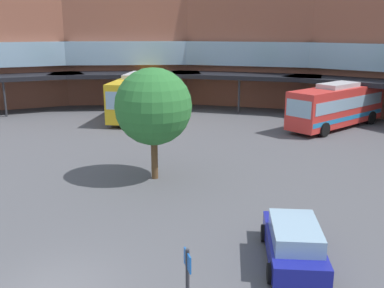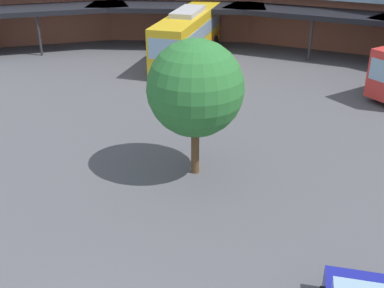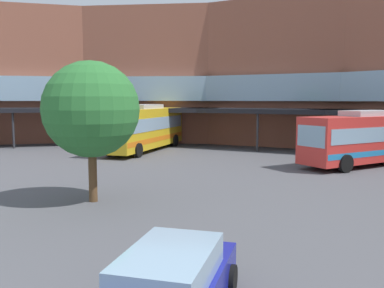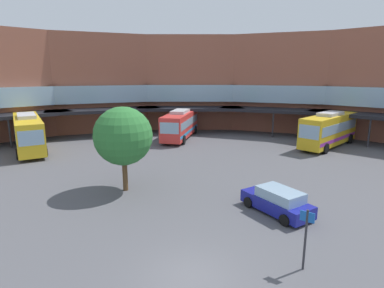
# 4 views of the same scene
# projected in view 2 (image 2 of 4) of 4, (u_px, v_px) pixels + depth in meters

# --- Properties ---
(bus_0) EXTENTS (6.23, 11.99, 3.95)m
(bus_0) POSITION_uv_depth(u_px,v_px,m) (188.00, 35.00, 36.00)
(bus_0) COLOR gold
(bus_0) RESTS_ON ground
(plaza_tree) EXTENTS (4.09, 4.09, 6.02)m
(plaza_tree) POSITION_uv_depth(u_px,v_px,m) (195.00, 89.00, 19.12)
(plaza_tree) COLOR brown
(plaza_tree) RESTS_ON ground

